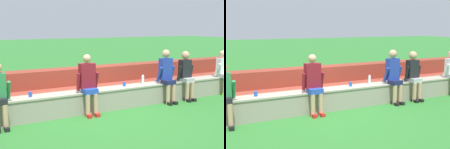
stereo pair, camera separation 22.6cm
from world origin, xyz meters
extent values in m
plane|color=#2D752D|center=(0.00, 0.00, 0.00)|extent=(80.00, 80.00, 0.00)
cube|color=gray|center=(0.00, 0.22, 0.27)|extent=(9.62, 0.45, 0.54)
cube|color=#ABA28E|center=(0.00, 0.22, 0.52)|extent=(9.66, 0.49, 0.04)
cube|color=brown|center=(0.00, 0.97, 0.23)|extent=(13.21, 0.56, 0.47)
cube|color=maroon|center=(0.00, 1.53, 0.47)|extent=(13.21, 0.56, 0.93)
cylinder|color=tan|center=(-2.20, -0.18, 0.27)|extent=(0.11, 0.11, 0.54)
cube|color=black|center=(-2.20, -0.22, 0.04)|extent=(0.10, 0.22, 0.08)
cylinder|color=#2D7F47|center=(-2.08, 0.03, 0.79)|extent=(0.08, 0.24, 0.42)
cylinder|color=tan|center=(-0.36, -0.17, 0.27)|extent=(0.11, 0.11, 0.54)
cylinder|color=tan|center=(-0.15, -0.17, 0.27)|extent=(0.11, 0.11, 0.54)
cube|color=red|center=(-0.36, -0.21, 0.04)|extent=(0.10, 0.22, 0.08)
cube|color=red|center=(-0.15, -0.21, 0.04)|extent=(0.10, 0.22, 0.08)
cube|color=#2347B2|center=(-0.26, -0.06, 0.59)|extent=(0.33, 0.28, 0.12)
cube|color=maroon|center=(-0.26, 0.08, 0.94)|extent=(0.37, 0.20, 0.59)
sphere|color=tan|center=(-0.26, 0.08, 1.35)|extent=(0.19, 0.19, 0.19)
cylinder|color=maroon|center=(-0.49, 0.06, 0.81)|extent=(0.08, 0.14, 0.43)
cylinder|color=maroon|center=(-0.02, 0.06, 0.81)|extent=(0.08, 0.19, 0.43)
cylinder|color=tan|center=(2.01, -0.19, 0.27)|extent=(0.11, 0.11, 0.54)
cylinder|color=tan|center=(2.20, -0.19, 0.27)|extent=(0.11, 0.11, 0.54)
cube|color=black|center=(2.01, -0.23, 0.04)|extent=(0.10, 0.22, 0.08)
cube|color=black|center=(2.20, -0.23, 0.04)|extent=(0.10, 0.22, 0.08)
cube|color=#191E47|center=(2.10, -0.07, 0.59)|extent=(0.30, 0.30, 0.12)
cube|color=#23389E|center=(2.10, 0.07, 0.94)|extent=(0.34, 0.20, 0.59)
sphere|color=tan|center=(2.10, 0.07, 1.36)|extent=(0.22, 0.22, 0.22)
cylinder|color=#23389E|center=(1.88, 0.05, 0.81)|extent=(0.08, 0.24, 0.42)
cylinder|color=#23389E|center=(2.32, 0.05, 0.81)|extent=(0.08, 0.18, 0.43)
cylinder|color=tan|center=(2.70, -0.18, 0.27)|extent=(0.11, 0.11, 0.54)
cylinder|color=tan|center=(2.88, -0.18, 0.27)|extent=(0.11, 0.11, 0.54)
cube|color=black|center=(2.70, -0.22, 0.04)|extent=(0.10, 0.22, 0.08)
cube|color=black|center=(2.88, -0.22, 0.04)|extent=(0.10, 0.22, 0.08)
cube|color=#B2B2B7|center=(2.79, -0.06, 0.59)|extent=(0.30, 0.29, 0.12)
cube|color=black|center=(2.79, 0.05, 0.90)|extent=(0.33, 0.20, 0.51)
sphere|color=tan|center=(2.79, 0.05, 1.29)|extent=(0.23, 0.23, 0.23)
cylinder|color=black|center=(2.57, 0.03, 0.79)|extent=(0.08, 0.18, 0.43)
cylinder|color=black|center=(3.00, 0.03, 0.79)|extent=(0.08, 0.15, 0.43)
cylinder|color=white|center=(4.09, 0.04, 0.78)|extent=(0.08, 0.25, 0.41)
cylinder|color=silver|center=(1.50, 0.28, 0.65)|extent=(0.07, 0.07, 0.22)
cylinder|color=white|center=(1.50, 0.28, 0.78)|extent=(0.04, 0.04, 0.02)
cylinder|color=blue|center=(0.89, 0.25, 0.60)|extent=(0.08, 0.08, 0.11)
cylinder|color=blue|center=(-1.58, 0.25, 0.60)|extent=(0.08, 0.08, 0.11)
camera|label=1|loc=(-3.18, -6.45, 2.13)|focal=48.71mm
camera|label=2|loc=(-2.98, -6.56, 2.13)|focal=48.71mm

